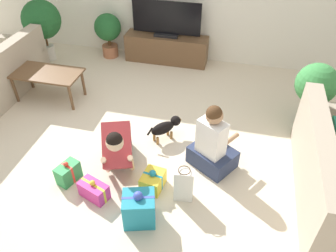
# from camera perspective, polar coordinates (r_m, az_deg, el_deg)

# --- Properties ---
(ground_plane) EXTENTS (16.00, 16.00, 0.00)m
(ground_plane) POSITION_cam_1_polar(r_m,az_deg,el_deg) (4.43, -6.20, -2.87)
(ground_plane) COLOR beige
(sofa_right) EXTENTS (0.83, 1.99, 0.83)m
(sofa_right) POSITION_cam_1_polar(r_m,az_deg,el_deg) (4.01, 27.16, -7.63)
(sofa_right) COLOR tan
(sofa_right) RESTS_ON ground_plane
(coffee_table) EXTENTS (1.06, 0.54, 0.46)m
(coffee_table) POSITION_cam_1_polar(r_m,az_deg,el_deg) (5.37, -20.39, 8.29)
(coffee_table) COLOR brown
(coffee_table) RESTS_ON ground_plane
(tv_console) EXTENTS (1.51, 0.38, 0.50)m
(tv_console) POSITION_cam_1_polar(r_m,az_deg,el_deg) (6.22, -0.27, 13.30)
(tv_console) COLOR brown
(tv_console) RESTS_ON ground_plane
(tv) EXTENTS (1.22, 0.20, 0.62)m
(tv) POSITION_cam_1_polar(r_m,az_deg,el_deg) (6.02, -0.28, 17.83)
(tv) COLOR black
(tv) RESTS_ON tv_console
(potted_plant_corner_left) EXTENTS (0.68, 0.68, 1.11)m
(potted_plant_corner_left) POSITION_cam_1_polar(r_m,az_deg,el_deg) (6.50, -21.14, 16.70)
(potted_plant_corner_left) COLOR beige
(potted_plant_corner_left) RESTS_ON ground_plane
(potted_plant_back_left) EXTENTS (0.49, 0.49, 0.82)m
(potted_plant_back_left) POSITION_cam_1_polar(r_m,az_deg,el_deg) (6.41, -10.41, 16.03)
(potted_plant_back_left) COLOR #A36042
(potted_plant_back_left) RESTS_ON ground_plane
(potted_plant_corner_right) EXTENTS (0.56, 0.56, 0.91)m
(potted_plant_corner_right) POSITION_cam_1_polar(r_m,az_deg,el_deg) (4.86, 24.38, 6.43)
(potted_plant_corner_right) COLOR #336B84
(potted_plant_corner_right) RESTS_ON ground_plane
(person_kneeling) EXTENTS (0.55, 0.84, 0.79)m
(person_kneeling) POSITION_cam_1_polar(r_m,az_deg,el_deg) (3.88, -8.68, -3.60)
(person_kneeling) COLOR #23232D
(person_kneeling) RESTS_ON ground_plane
(person_sitting) EXTENTS (0.65, 0.62, 0.91)m
(person_sitting) POSITION_cam_1_polar(r_m,az_deg,el_deg) (3.91, 7.75, -3.33)
(person_sitting) COLOR #283351
(person_sitting) RESTS_ON ground_plane
(dog) EXTENTS (0.39, 0.40, 0.30)m
(dog) POSITION_cam_1_polar(r_m,az_deg,el_deg) (4.35, -0.36, -0.14)
(dog) COLOR black
(dog) RESTS_ON ground_plane
(gift_box_a) EXTENTS (0.37, 0.28, 0.25)m
(gift_box_a) POSITION_cam_1_polar(r_m,az_deg,el_deg) (3.79, -12.78, -10.86)
(gift_box_a) COLOR #CC3389
(gift_box_a) RESTS_ON ground_plane
(gift_box_b) EXTENTS (0.25, 0.31, 0.29)m
(gift_box_b) POSITION_cam_1_polar(r_m,az_deg,el_deg) (4.02, -16.98, -7.80)
(gift_box_b) COLOR #2D934C
(gift_box_b) RESTS_ON ground_plane
(gift_box_c) EXTENTS (0.26, 0.31, 0.27)m
(gift_box_c) POSITION_cam_1_polar(r_m,az_deg,el_deg) (3.79, -2.65, -9.48)
(gift_box_c) COLOR yellow
(gift_box_c) RESTS_ON ground_plane
(gift_box_d) EXTENTS (0.39, 0.36, 0.43)m
(gift_box_d) POSITION_cam_1_polar(r_m,az_deg,el_deg) (3.45, -5.05, -14.12)
(gift_box_d) COLOR teal
(gift_box_d) RESTS_ON ground_plane
(gift_bag_a) EXTENTS (0.22, 0.15, 0.45)m
(gift_bag_a) POSITION_cam_1_polar(r_m,az_deg,el_deg) (3.60, 2.74, -10.19)
(gift_bag_a) COLOR white
(gift_bag_a) RESTS_ON ground_plane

